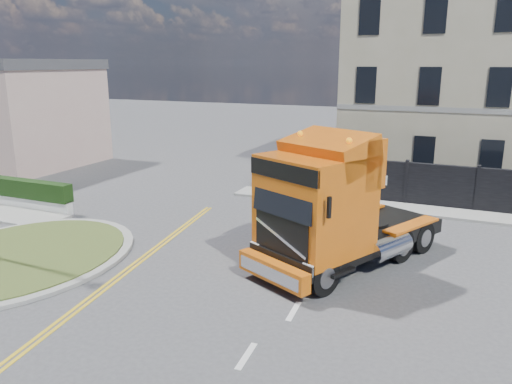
% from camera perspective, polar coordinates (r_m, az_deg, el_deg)
% --- Properties ---
extents(ground, '(120.00, 120.00, 0.00)m').
position_cam_1_polar(ground, '(16.87, -1.16, -7.68)').
color(ground, '#424244').
rests_on(ground, ground).
extents(traffic_island, '(6.80, 6.80, 0.17)m').
position_cam_1_polar(traffic_island, '(18.64, -25.44, -6.69)').
color(traffic_island, gray).
rests_on(traffic_island, ground).
extents(hedge_wall, '(8.00, 0.55, 1.35)m').
position_cam_1_polar(hedge_wall, '(25.67, -27.07, 0.22)').
color(hedge_wall, silver).
rests_on(hedge_wall, ground).
extents(seaside_bldg_pink, '(8.00, 8.00, 6.00)m').
position_cam_1_polar(seaside_bldg_pink, '(35.39, -25.56, 7.65)').
color(seaside_bldg_pink, '#CAAA9E').
rests_on(seaside_bldg_pink, ground).
extents(hoarding_fence, '(18.80, 0.25, 2.00)m').
position_cam_1_polar(hoarding_fence, '(23.82, 22.83, 0.32)').
color(hoarding_fence, black).
rests_on(hoarding_fence, ground).
extents(georgian_building, '(12.30, 10.30, 12.80)m').
position_cam_1_polar(georgian_building, '(30.72, 22.96, 12.29)').
color(georgian_building, '#BDB296').
rests_on(georgian_building, ground).
extents(pavement_far, '(20.00, 1.60, 0.12)m').
position_cam_1_polar(pavement_far, '(23.19, 21.20, -2.29)').
color(pavement_far, gray).
rests_on(pavement_far, ground).
extents(truck, '(5.48, 7.53, 4.25)m').
position_cam_1_polar(truck, '(15.67, 8.42, -2.22)').
color(truck, black).
rests_on(truck, ground).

